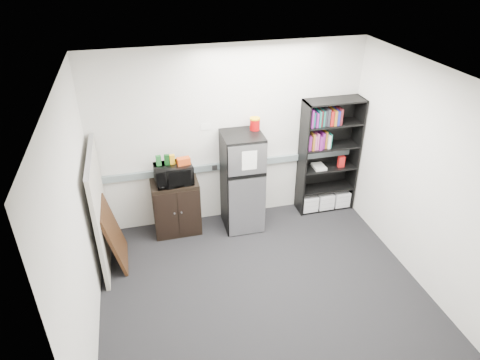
{
  "coord_description": "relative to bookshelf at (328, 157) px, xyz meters",
  "views": [
    {
      "loc": [
        -1.27,
        -3.86,
        3.91
      ],
      "look_at": [
        -0.06,
        0.9,
        1.1
      ],
      "focal_mm": 32.0,
      "sensor_mm": 36.0,
      "label": 1
    }
  ],
  "objects": [
    {
      "name": "floor",
      "position": [
        -1.53,
        -1.57,
        -0.91
      ],
      "size": [
        4.0,
        4.0,
        0.0
      ],
      "primitive_type": "plane",
      "color": "black",
      "rests_on": "ground"
    },
    {
      "name": "wall_back",
      "position": [
        -1.53,
        0.18,
        0.44
      ],
      "size": [
        4.0,
        0.02,
        2.7
      ],
      "primitive_type": "cube",
      "color": "silver",
      "rests_on": "floor"
    },
    {
      "name": "wall_right",
      "position": [
        0.47,
        -1.57,
        0.44
      ],
      "size": [
        0.02,
        3.5,
        2.7
      ],
      "primitive_type": "cube",
      "color": "silver",
      "rests_on": "floor"
    },
    {
      "name": "wall_left",
      "position": [
        -3.53,
        -1.57,
        0.44
      ],
      "size": [
        0.02,
        3.5,
        2.7
      ],
      "primitive_type": "cube",
      "color": "silver",
      "rests_on": "floor"
    },
    {
      "name": "ceiling",
      "position": [
        -1.53,
        -1.57,
        1.79
      ],
      "size": [
        4.0,
        3.5,
        0.02
      ],
      "primitive_type": "cube",
      "color": "white",
      "rests_on": "wall_back"
    },
    {
      "name": "electrical_raceway",
      "position": [
        -1.53,
        0.15,
        -0.01
      ],
      "size": [
        3.92,
        0.05,
        0.1
      ],
      "primitive_type": "cube",
      "color": "slate",
      "rests_on": "wall_back"
    },
    {
      "name": "wall_note",
      "position": [
        -1.88,
        0.18,
        0.64
      ],
      "size": [
        0.14,
        0.0,
        0.1
      ],
      "primitive_type": "cube",
      "color": "white",
      "rests_on": "wall_back"
    },
    {
      "name": "bookshelf",
      "position": [
        0.0,
        0.0,
        0.0
      ],
      "size": [
        0.9,
        0.34,
        1.85
      ],
      "color": "black",
      "rests_on": "floor"
    },
    {
      "name": "cubicle_partition",
      "position": [
        -3.43,
        -0.49,
        -0.1
      ],
      "size": [
        0.06,
        1.3,
        1.62
      ],
      "color": "gray",
      "rests_on": "floor"
    },
    {
      "name": "cabinet",
      "position": [
        -2.41,
        -0.06,
        -0.49
      ],
      "size": [
        0.68,
        0.45,
        0.85
      ],
      "color": "black",
      "rests_on": "floor"
    },
    {
      "name": "microwave",
      "position": [
        -2.41,
        -0.08,
        0.08
      ],
      "size": [
        0.55,
        0.39,
        0.29
      ],
      "primitive_type": "imported",
      "rotation": [
        0.0,
        0.0,
        0.08
      ],
      "color": "black",
      "rests_on": "cabinet"
    },
    {
      "name": "snack_box_a",
      "position": [
        -2.6,
        -0.05,
        0.3
      ],
      "size": [
        0.07,
        0.05,
        0.15
      ],
      "primitive_type": "cube",
      "rotation": [
        0.0,
        0.0,
        0.07
      ],
      "color": "#185520",
      "rests_on": "microwave"
    },
    {
      "name": "snack_box_b",
      "position": [
        -2.48,
        -0.05,
        0.3
      ],
      "size": [
        0.08,
        0.06,
        0.15
      ],
      "primitive_type": "cube",
      "rotation": [
        0.0,
        0.0,
        -0.15
      ],
      "color": "#0C3711",
      "rests_on": "microwave"
    },
    {
      "name": "snack_box_c",
      "position": [
        -2.41,
        -0.05,
        0.29
      ],
      "size": [
        0.07,
        0.05,
        0.14
      ],
      "primitive_type": "cube",
      "rotation": [
        0.0,
        0.0,
        0.06
      ],
      "color": "gold",
      "rests_on": "microwave"
    },
    {
      "name": "snack_bag",
      "position": [
        -2.26,
        -0.1,
        0.27
      ],
      "size": [
        0.19,
        0.12,
        0.1
      ],
      "primitive_type": "cube",
      "rotation": [
        0.0,
        0.0,
        0.12
      ],
      "color": "#BD4012",
      "rests_on": "microwave"
    },
    {
      "name": "refrigerator",
      "position": [
        -1.42,
        -0.14,
        -0.16
      ],
      "size": [
        0.58,
        0.6,
        1.51
      ],
      "rotation": [
        0.0,
        0.0,
        -0.01
      ],
      "color": "black",
      "rests_on": "floor"
    },
    {
      "name": "coffee_can",
      "position": [
        -1.21,
        -0.02,
        0.7
      ],
      "size": [
        0.15,
        0.15,
        0.2
      ],
      "color": "#9F0708",
      "rests_on": "refrigerator"
    },
    {
      "name": "framed_poster",
      "position": [
        -3.3,
        -0.57,
        -0.45
      ],
      "size": [
        0.25,
        0.72,
        0.9
      ],
      "rotation": [
        0.0,
        -0.23,
        0.0
      ],
      "color": "black",
      "rests_on": "floor"
    }
  ]
}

